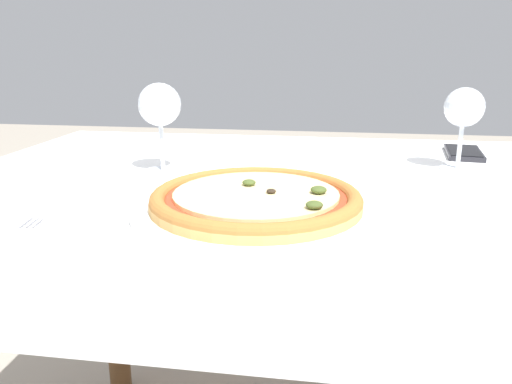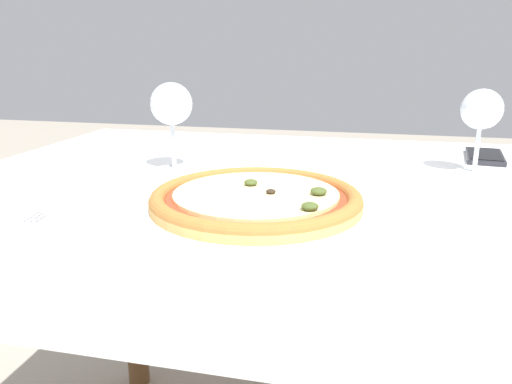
{
  "view_description": "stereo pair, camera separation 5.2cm",
  "coord_description": "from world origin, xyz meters",
  "px_view_note": "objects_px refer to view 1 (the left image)",
  "views": [
    {
      "loc": [
        0.04,
        -0.79,
        0.95
      ],
      "look_at": [
        -0.06,
        -0.14,
        0.76
      ],
      "focal_mm": 35.0,
      "sensor_mm": 36.0,
      "label": 1
    },
    {
      "loc": [
        0.09,
        -0.78,
        0.95
      ],
      "look_at": [
        -0.06,
        -0.14,
        0.76
      ],
      "focal_mm": 35.0,
      "sensor_mm": 36.0,
      "label": 2
    }
  ],
  "objects_px": {
    "dining_table": "(301,238)",
    "wine_glass_far_right": "(160,108)",
    "fork": "(13,241)",
    "pizza_plate": "(256,201)",
    "cell_phone": "(464,152)",
    "wine_glass_far_left": "(464,110)"
  },
  "relations": [
    {
      "from": "dining_table",
      "to": "wine_glass_far_right",
      "type": "bearing_deg",
      "value": 165.3
    },
    {
      "from": "fork",
      "to": "wine_glass_far_right",
      "type": "height_order",
      "value": "wine_glass_far_right"
    },
    {
      "from": "pizza_plate",
      "to": "wine_glass_far_right",
      "type": "bearing_deg",
      "value": 134.91
    },
    {
      "from": "fork",
      "to": "cell_phone",
      "type": "height_order",
      "value": "cell_phone"
    },
    {
      "from": "fork",
      "to": "pizza_plate",
      "type": "bearing_deg",
      "value": 29.51
    },
    {
      "from": "wine_glass_far_left",
      "to": "wine_glass_far_right",
      "type": "xyz_separation_m",
      "value": [
        -0.54,
        -0.1,
        0.01
      ]
    },
    {
      "from": "fork",
      "to": "wine_glass_far_right",
      "type": "bearing_deg",
      "value": 79.85
    },
    {
      "from": "dining_table",
      "to": "wine_glass_far_left",
      "type": "distance_m",
      "value": 0.38
    },
    {
      "from": "wine_glass_far_right",
      "to": "cell_phone",
      "type": "relative_size",
      "value": 1.06
    },
    {
      "from": "dining_table",
      "to": "cell_phone",
      "type": "distance_m",
      "value": 0.46
    },
    {
      "from": "wine_glass_far_left",
      "to": "fork",
      "type": "bearing_deg",
      "value": -142.96
    },
    {
      "from": "wine_glass_far_left",
      "to": "wine_glass_far_right",
      "type": "bearing_deg",
      "value": -169.53
    },
    {
      "from": "pizza_plate",
      "to": "fork",
      "type": "xyz_separation_m",
      "value": [
        -0.27,
        -0.15,
        -0.01
      ]
    },
    {
      "from": "dining_table",
      "to": "fork",
      "type": "bearing_deg",
      "value": -138.41
    },
    {
      "from": "pizza_plate",
      "to": "fork",
      "type": "relative_size",
      "value": 2.02
    },
    {
      "from": "dining_table",
      "to": "pizza_plate",
      "type": "xyz_separation_m",
      "value": [
        -0.06,
        -0.14,
        0.1
      ]
    },
    {
      "from": "wine_glass_far_left",
      "to": "wine_glass_far_right",
      "type": "distance_m",
      "value": 0.55
    },
    {
      "from": "wine_glass_far_right",
      "to": "wine_glass_far_left",
      "type": "bearing_deg",
      "value": 10.47
    },
    {
      "from": "fork",
      "to": "wine_glass_far_right",
      "type": "xyz_separation_m",
      "value": [
        0.06,
        0.35,
        0.11
      ]
    },
    {
      "from": "wine_glass_far_left",
      "to": "dining_table",
      "type": "bearing_deg",
      "value": -149.0
    },
    {
      "from": "wine_glass_far_left",
      "to": "pizza_plate",
      "type": "bearing_deg",
      "value": -137.87
    },
    {
      "from": "cell_phone",
      "to": "fork",
      "type": "bearing_deg",
      "value": -137.37
    }
  ]
}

